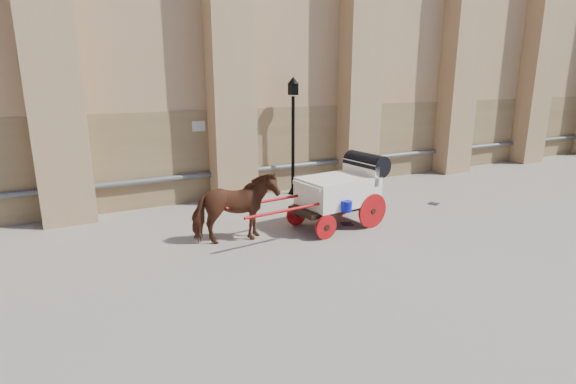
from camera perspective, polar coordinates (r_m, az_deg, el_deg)
ground at (r=12.55m, az=3.35°, el=-4.43°), size 90.00×90.00×0.00m
horse at (r=11.22m, az=-6.73°, el=-2.10°), size 2.18×1.18×1.77m
carriage at (r=12.49m, az=6.90°, el=0.47°), size 4.59×1.74×1.96m
street_lamp at (r=15.52m, az=0.64°, el=7.49°), size 0.38×0.38×4.03m
drain_grate_near at (r=12.85m, az=7.51°, el=-4.04°), size 0.39×0.39×0.01m
drain_grate_far at (r=15.46m, az=17.99°, el=-1.41°), size 0.42×0.42×0.01m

